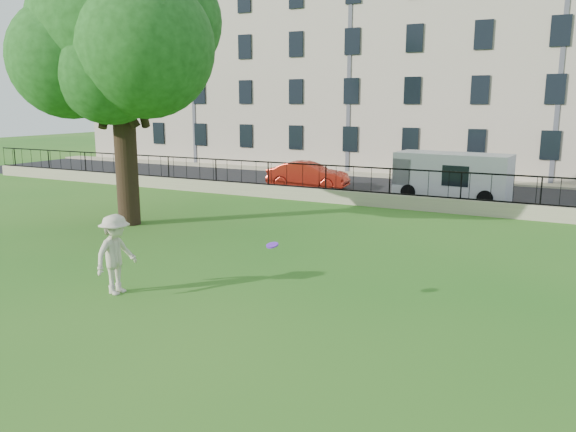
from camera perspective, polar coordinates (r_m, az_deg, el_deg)
The scene contains 11 objects.
ground at distance 14.11m, azimuth -4.18°, elevation -7.14°, with size 120.00×120.00×0.00m, color #1F6417.
retaining_wall at distance 24.80m, azimuth 10.23°, elevation 1.54°, with size 50.00×0.40×0.60m, color gray.
iron_railing at distance 24.67m, azimuth 10.30°, elevation 3.49°, with size 50.00×0.05×1.13m.
street at distance 29.33m, azimuth 12.87°, elevation 2.37°, with size 60.00×9.00×0.01m, color black.
sidewalk at distance 34.34m, azimuth 15.01°, elevation 3.65°, with size 60.00×1.40×0.12m, color gray.
building_row at distance 39.69m, azimuth 17.31°, elevation 14.46°, with size 56.40×10.40×13.80m.
tree at distance 21.76m, azimuth -16.93°, elevation 17.23°, with size 8.23×6.43×10.28m.
man at distance 13.92m, azimuth -17.08°, elevation -3.75°, with size 1.24×0.72×1.93m, color beige.
frisbee at distance 12.19m, azimuth -1.62°, elevation -2.97°, with size 0.27×0.27×0.03m, color #6522C4.
red_sedan at distance 29.81m, azimuth 2.04°, elevation 4.15°, with size 1.49×4.28×1.41m, color red.
white_van at distance 27.50m, azimuth 16.35°, elevation 3.88°, with size 5.18×2.02×2.18m, color silver.
Camera 1 is at (6.94, -11.44, 4.49)m, focal length 35.00 mm.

